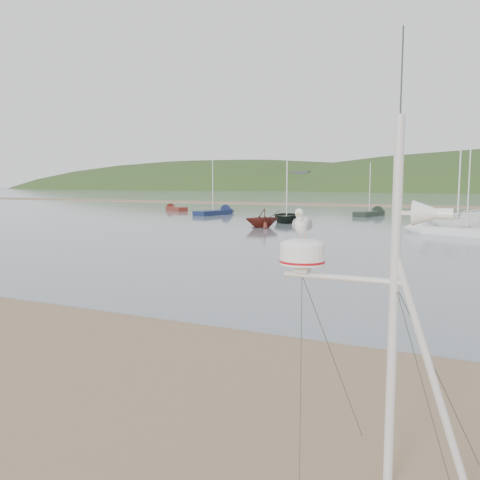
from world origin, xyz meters
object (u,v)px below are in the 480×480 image
at_px(boat_white, 459,198).
at_px(mast_rig, 384,388).
at_px(sailboat_dark_mid, 375,213).
at_px(boat_red, 262,209).
at_px(boat_dark, 287,194).
at_px(sailboat_white_near, 437,230).
at_px(dinghy_red_far, 173,208).
at_px(sailboat_blue_near, 222,212).

bearing_deg(boat_white, mast_rig, -169.55).
relative_size(boat_white, sailboat_dark_mid, 0.79).
xyz_separation_m(mast_rig, boat_red, (-14.15, 30.13, 0.19)).
xyz_separation_m(boat_dark, sailboat_white_near, (12.63, -5.16, -2.20)).
bearing_deg(boat_red, dinghy_red_far, 178.56).
relative_size(dinghy_red_far, sailboat_white_near, 0.65).
bearing_deg(sailboat_dark_mid, mast_rig, -79.42).
relative_size(sailboat_white_near, sailboat_dark_mid, 1.21).
bearing_deg(sailboat_white_near, sailboat_blue_near, 151.39).
distance_m(boat_dark, sailboat_blue_near, 12.54).
bearing_deg(boat_white, boat_red, 103.92).
height_order(boat_dark, sailboat_dark_mid, sailboat_dark_mid).
distance_m(boat_white, dinghy_red_far, 36.44).
relative_size(boat_dark, boat_white, 1.03).
bearing_deg(sailboat_blue_near, sailboat_dark_mid, 18.66).
relative_size(boat_dark, boat_red, 1.80).
distance_m(mast_rig, sailboat_white_near, 30.83).
xyz_separation_m(boat_white, sailboat_white_near, (-1.19, -0.40, -2.13)).
bearing_deg(dinghy_red_far, mast_rig, -54.85).
xyz_separation_m(mast_rig, dinghy_red_far, (-33.17, 47.10, -0.93)).
xyz_separation_m(mast_rig, boat_white, (-0.47, 31.17, 1.21)).
height_order(boat_white, sailboat_blue_near, sailboat_blue_near).
distance_m(mast_rig, boat_dark, 38.69).
relative_size(boat_white, sailboat_blue_near, 0.73).
bearing_deg(boat_red, sailboat_blue_near, 168.34).
xyz_separation_m(boat_red, sailboat_blue_near, (-10.17, 13.00, -1.10)).
relative_size(boat_red, sailboat_blue_near, 0.42).
bearing_deg(sailboat_dark_mid, sailboat_blue_near, -161.34).
bearing_deg(sailboat_dark_mid, dinghy_red_far, -177.15).
bearing_deg(boat_red, sailboat_white_near, 43.24).
bearing_deg(sailboat_blue_near, dinghy_red_far, 155.85).
height_order(mast_rig, boat_red, mast_rig).
xyz_separation_m(sailboat_blue_near, sailboat_white_near, (22.66, -12.36, -0.00)).
xyz_separation_m(sailboat_blue_near, sailboat_dark_mid, (15.30, 5.17, 0.00)).
bearing_deg(boat_white, dinghy_red_far, 73.61).
height_order(boat_red, sailboat_white_near, sailboat_white_near).
xyz_separation_m(boat_red, boat_white, (13.68, 1.04, 1.03)).
xyz_separation_m(mast_rig, sailboat_white_near, (-1.66, 30.77, -0.92)).
xyz_separation_m(boat_white, sailboat_blue_near, (-23.85, 11.97, -2.13)).
xyz_separation_m(dinghy_red_far, sailboat_blue_near, (8.85, -3.97, 0.01)).
bearing_deg(mast_rig, sailboat_blue_near, 119.42).
distance_m(mast_rig, boat_white, 31.19).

